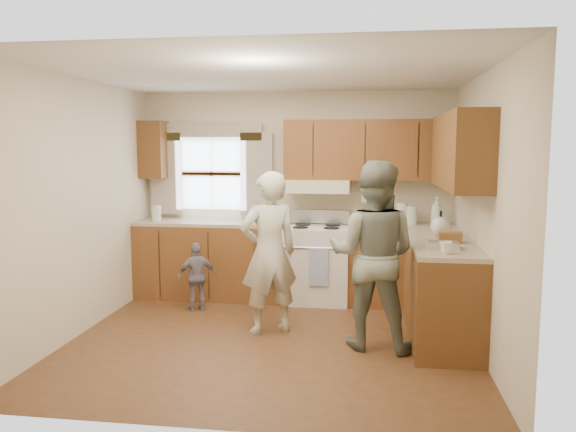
# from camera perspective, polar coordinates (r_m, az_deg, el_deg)

# --- Properties ---
(room) EXTENTS (3.80, 3.80, 3.80)m
(room) POSITION_cam_1_polar(r_m,az_deg,el_deg) (5.22, -1.70, 0.57)
(room) COLOR #4C2E17
(room) RESTS_ON ground
(kitchen_fixtures) EXTENTS (3.80, 2.25, 2.15)m
(kitchen_fixtures) POSITION_cam_1_polar(r_m,az_deg,el_deg) (6.28, 5.53, -2.15)
(kitchen_fixtures) COLOR #4D2710
(kitchen_fixtures) RESTS_ON ground
(stove) EXTENTS (0.76, 0.67, 1.07)m
(stove) POSITION_cam_1_polar(r_m,az_deg,el_deg) (6.72, 2.93, -4.73)
(stove) COLOR silver
(stove) RESTS_ON ground
(woman_left) EXTENTS (0.70, 0.62, 1.60)m
(woman_left) POSITION_cam_1_polar(r_m,az_deg,el_deg) (5.53, -1.95, -3.76)
(woman_left) COLOR beige
(woman_left) RESTS_ON ground
(woman_right) EXTENTS (0.94, 0.79, 1.72)m
(woman_right) POSITION_cam_1_polar(r_m,az_deg,el_deg) (5.18, 8.61, -3.95)
(woman_right) COLOR #263E2B
(woman_right) RESTS_ON ground
(child) EXTENTS (0.49, 0.39, 0.77)m
(child) POSITION_cam_1_polar(r_m,az_deg,el_deg) (6.42, -9.22, -6.10)
(child) COLOR gray
(child) RESTS_ON ground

